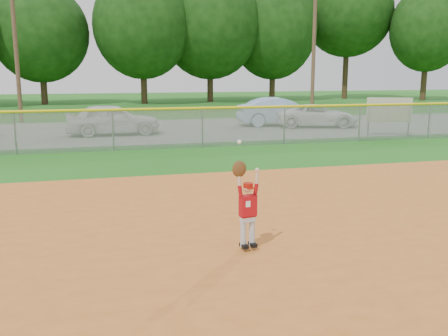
# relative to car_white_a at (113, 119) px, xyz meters

# --- Properties ---
(ground) EXTENTS (120.00, 120.00, 0.00)m
(ground) POSITION_rel_car_white_a_xyz_m (3.16, -14.54, -0.74)
(ground) COLOR #1B5C15
(ground) RESTS_ON ground
(clay_infield) EXTENTS (24.00, 16.00, 0.04)m
(clay_infield) POSITION_rel_car_white_a_xyz_m (3.16, -17.54, -0.72)
(clay_infield) COLOR #B45E20
(clay_infield) RESTS_ON ground
(parking_strip) EXTENTS (44.00, 10.00, 0.03)m
(parking_strip) POSITION_rel_car_white_a_xyz_m (3.16, 1.46, -0.73)
(parking_strip) COLOR slate
(parking_strip) RESTS_ON ground
(car_white_a) EXTENTS (4.21, 1.79, 1.42)m
(car_white_a) POSITION_rel_car_white_a_xyz_m (0.00, 0.00, 0.00)
(car_white_a) COLOR silver
(car_white_a) RESTS_ON parking_strip
(car_blue) EXTENTS (4.62, 1.99, 1.48)m
(car_blue) POSITION_rel_car_white_a_xyz_m (8.75, 1.80, 0.03)
(car_blue) COLOR #8DADD2
(car_blue) RESTS_ON parking_strip
(car_white_b) EXTENTS (4.54, 2.84, 1.17)m
(car_white_b) POSITION_rel_car_white_a_xyz_m (10.36, 0.73, -0.13)
(car_white_b) COLOR white
(car_white_b) RESTS_ON parking_strip
(sponsor_sign) EXTENTS (1.81, 0.81, 1.73)m
(sponsor_sign) POSITION_rel_car_white_a_xyz_m (11.85, -3.50, 0.40)
(sponsor_sign) COLOR gray
(sponsor_sign) RESTS_ON ground
(outfield_fence) EXTENTS (40.06, 0.10, 1.55)m
(outfield_fence) POSITION_rel_car_white_a_xyz_m (3.16, -4.54, 0.14)
(outfield_fence) COLOR gray
(outfield_fence) RESTS_ON ground
(power_lines) EXTENTS (19.40, 0.24, 9.00)m
(power_lines) POSITION_rel_car_white_a_xyz_m (4.16, 7.46, 3.94)
(power_lines) COLOR #4C3823
(power_lines) RESTS_ON ground
(tree_line) EXTENTS (62.37, 13.00, 14.43)m
(tree_line) POSITION_rel_car_white_a_xyz_m (4.12, 23.37, 6.79)
(tree_line) COLOR #422D1C
(tree_line) RESTS_ON ground
(ballplayer) EXTENTS (0.47, 0.23, 1.75)m
(ballplayer) POSITION_rel_car_white_a_xyz_m (1.44, -15.76, 0.05)
(ballplayer) COLOR silver
(ballplayer) RESTS_ON ground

